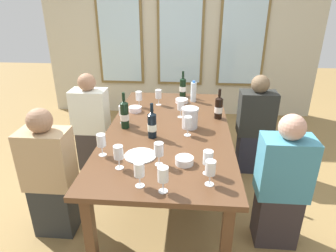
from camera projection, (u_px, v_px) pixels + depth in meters
ground_plane at (168, 195)px, 3.00m from camera, size 12.00×12.00×0.00m
back_wall_with_windows at (181, 24)px, 4.53m from camera, size 4.30×0.10×2.90m
dining_table at (169, 135)px, 2.73m from camera, size 1.10×2.11×0.74m
white_plate_0 at (140, 156)px, 2.24m from camera, size 0.24×0.24×0.01m
metal_pitcher at (190, 118)px, 2.68m from camera, size 0.16×0.16×0.19m
wine_bottle_0 at (183, 87)px, 3.52m from camera, size 0.08×0.08×0.30m
wine_bottle_1 at (152, 125)px, 2.49m from camera, size 0.08×0.08×0.31m
wine_bottle_2 at (125, 114)px, 2.67m from camera, size 0.08×0.08×0.34m
wine_bottle_3 at (219, 107)px, 2.88m from camera, size 0.08×0.08×0.30m
tasting_bowl_0 at (182, 101)px, 3.34m from camera, size 0.14×0.14×0.04m
tasting_bowl_1 at (135, 109)px, 3.09m from camera, size 0.13×0.13×0.05m
tasting_bowl_2 at (184, 161)px, 2.13m from camera, size 0.13×0.13×0.05m
water_bottle at (194, 92)px, 3.35m from camera, size 0.06×0.06×0.24m
wine_glass_0 at (118, 153)px, 2.04m from camera, size 0.07×0.07×0.17m
wine_glass_1 at (123, 111)px, 2.77m from camera, size 0.07×0.07×0.17m
wine_glass_2 at (139, 96)px, 3.17m from camera, size 0.07×0.07×0.17m
wine_glass_3 at (188, 123)px, 2.52m from camera, size 0.07×0.07×0.17m
wine_glass_4 at (163, 175)px, 1.79m from camera, size 0.07×0.07×0.17m
wine_glass_5 at (139, 170)px, 1.84m from camera, size 0.07×0.07×0.17m
wine_glass_6 at (101, 141)px, 2.21m from camera, size 0.07×0.07×0.17m
wine_glass_7 at (208, 159)px, 1.97m from camera, size 0.07×0.07×0.17m
wine_glass_8 at (210, 169)px, 1.86m from camera, size 0.07×0.07×0.17m
wine_glass_9 at (159, 150)px, 2.08m from camera, size 0.07×0.07×0.17m
wine_glass_10 at (181, 106)px, 2.91m from camera, size 0.07×0.07×0.17m
wine_glass_11 at (158, 94)px, 3.23m from camera, size 0.07×0.07×0.17m
seated_person_0 at (92, 125)px, 3.31m from camera, size 0.38×0.24×1.11m
seated_person_1 at (255, 127)px, 3.25m from camera, size 0.38×0.24×1.11m
seated_person_2 at (50, 177)px, 2.36m from camera, size 0.38×0.24×1.11m
seated_person_3 at (281, 186)px, 2.25m from camera, size 0.38×0.24×1.11m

